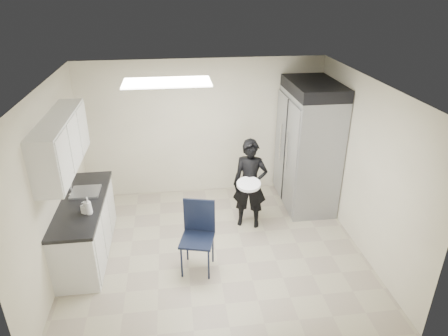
{
  "coord_description": "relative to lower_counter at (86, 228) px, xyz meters",
  "views": [
    {
      "loc": [
        -0.53,
        -5.09,
        3.86
      ],
      "look_at": [
        0.16,
        0.2,
        1.32
      ],
      "focal_mm": 32.0,
      "sensor_mm": 36.0,
      "label": 1
    }
  ],
  "objects": [
    {
      "name": "commercial_fridge",
      "position": [
        3.78,
        1.07,
        0.62
      ],
      "size": [
        0.8,
        1.35,
        2.1
      ],
      "primitive_type": "cube",
      "color": "gray",
      "rests_on": "floor"
    },
    {
      "name": "fridge_compressor",
      "position": [
        3.78,
        1.07,
        1.77
      ],
      "size": [
        0.8,
        1.35,
        0.2
      ],
      "primitive_type": "cube",
      "color": "black",
      "rests_on": "commercial_fridge"
    },
    {
      "name": "ceiling_panel",
      "position": [
        1.35,
        0.2,
        2.14
      ],
      "size": [
        1.2,
        0.6,
        0.02
      ],
      "primitive_type": "cube",
      "color": "white",
      "rests_on": "ceiling"
    },
    {
      "name": "left_wall",
      "position": [
        -0.3,
        -0.2,
        0.87
      ],
      "size": [
        0.0,
        4.0,
        4.0
      ],
      "primitive_type": "plane",
      "rotation": [
        1.57,
        0.0,
        1.57
      ],
      "color": "beige",
      "rests_on": "floor"
    },
    {
      "name": "notice_sticker_right",
      "position": [
        -0.29,
        0.1,
        0.75
      ],
      "size": [
        0.0,
        0.12,
        0.07
      ],
      "primitive_type": "cube",
      "color": "yellow",
      "rests_on": "left_wall"
    },
    {
      "name": "soap_bottle_b",
      "position": [
        0.12,
        -0.34,
        0.57
      ],
      "size": [
        0.12,
        0.12,
        0.18
      ],
      "primitive_type": "imported",
      "rotation": [
        0.0,
        0.0,
        -0.63
      ],
      "color": "#B6B9C3",
      "rests_on": "countertop"
    },
    {
      "name": "soap_bottle_a",
      "position": [
        0.18,
        -0.38,
        0.61
      ],
      "size": [
        0.13,
        0.13,
        0.26
      ],
      "primitive_type": "imported",
      "rotation": [
        0.0,
        0.0,
        0.32
      ],
      "color": "white",
      "rests_on": "countertop"
    },
    {
      "name": "floor",
      "position": [
        1.95,
        -0.2,
        -0.43
      ],
      "size": [
        4.5,
        4.5,
        0.0
      ],
      "primitive_type": "plane",
      "color": "tan",
      "rests_on": "ground"
    },
    {
      "name": "bucket_lid",
      "position": [
        2.53,
        0.2,
        0.48
      ],
      "size": [
        0.48,
        0.48,
        0.05
      ],
      "primitive_type": "cylinder",
      "rotation": [
        0.0,
        0.0,
        -0.29
      ],
      "color": "white",
      "rests_on": "man_tuxedo"
    },
    {
      "name": "faucet",
      "position": [
        -0.18,
        0.25,
        0.59
      ],
      "size": [
        0.02,
        0.02,
        0.24
      ],
      "primitive_type": "cylinder",
      "color": "silver",
      "rests_on": "countertop"
    },
    {
      "name": "ceiling",
      "position": [
        1.95,
        -0.2,
        2.17
      ],
      "size": [
        4.5,
        4.5,
        0.0
      ],
      "primitive_type": "plane",
      "rotation": [
        3.14,
        0.0,
        0.0
      ],
      "color": "silver",
      "rests_on": "back_wall"
    },
    {
      "name": "countertop",
      "position": [
        0.0,
        0.0,
        0.46
      ],
      "size": [
        0.64,
        1.95,
        0.05
      ],
      "primitive_type": "cube",
      "color": "black",
      "rests_on": "lower_counter"
    },
    {
      "name": "folding_chair",
      "position": [
        1.65,
        -0.63,
        0.08
      ],
      "size": [
        0.55,
        0.55,
        1.02
      ],
      "primitive_type": "cube",
      "rotation": [
        0.0,
        0.0,
        -0.25
      ],
      "color": "black",
      "rests_on": "floor"
    },
    {
      "name": "man_tuxedo",
      "position": [
        2.61,
        0.44,
        0.35
      ],
      "size": [
        0.65,
        0.53,
        1.55
      ],
      "primitive_type": "imported",
      "rotation": [
        0.0,
        0.0,
        -0.29
      ],
      "color": "black",
      "rests_on": "floor"
    },
    {
      "name": "sink",
      "position": [
        0.02,
        0.25,
        0.44
      ],
      "size": [
        0.42,
        0.4,
        0.14
      ],
      "primitive_type": "cube",
      "color": "gray",
      "rests_on": "countertop"
    },
    {
      "name": "upper_cabinets",
      "position": [
        -0.13,
        0.0,
        1.4
      ],
      "size": [
        0.35,
        1.8,
        0.75
      ],
      "primitive_type": "cube",
      "color": "silver",
      "rests_on": "left_wall"
    },
    {
      "name": "towel_dispenser",
      "position": [
        -0.19,
        1.15,
        1.19
      ],
      "size": [
        0.22,
        0.3,
        0.35
      ],
      "primitive_type": "cube",
      "color": "black",
      "rests_on": "left_wall"
    },
    {
      "name": "back_wall",
      "position": [
        1.95,
        1.8,
        0.87
      ],
      "size": [
        4.5,
        0.0,
        4.5
      ],
      "primitive_type": "plane",
      "rotation": [
        1.57,
        0.0,
        0.0
      ],
      "color": "beige",
      "rests_on": "floor"
    },
    {
      "name": "right_wall",
      "position": [
        4.2,
        -0.2,
        0.87
      ],
      "size": [
        0.0,
        4.0,
        4.0
      ],
      "primitive_type": "plane",
      "rotation": [
        1.57,
        0.0,
        -1.57
      ],
      "color": "beige",
      "rests_on": "floor"
    },
    {
      "name": "lower_counter",
      "position": [
        0.0,
        0.0,
        0.0
      ],
      "size": [
        0.6,
        1.9,
        0.86
      ],
      "primitive_type": "cube",
      "color": "silver",
      "rests_on": "floor"
    },
    {
      "name": "notice_sticker_left",
      "position": [
        -0.29,
        -0.1,
        0.79
      ],
      "size": [
        0.0,
        0.12,
        0.07
      ],
      "primitive_type": "cube",
      "color": "yellow",
      "rests_on": "left_wall"
    }
  ]
}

